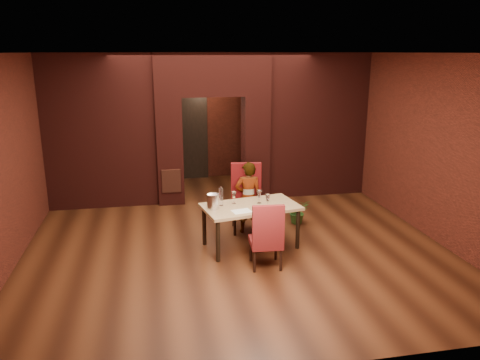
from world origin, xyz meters
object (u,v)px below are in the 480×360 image
Objects in this scene: chair_far at (247,199)px; wine_glass_a at (234,198)px; wine_glass_c at (268,201)px; wine_glass_b at (259,197)px; dining_table at (251,226)px; chair_near at (266,234)px; potted_plant at (298,211)px; person_seated at (248,198)px; wine_bucket at (213,201)px; water_bottle at (221,196)px.

wine_glass_a is at bearing -113.32° from chair_far.
wine_glass_a is (-0.35, -0.59, 0.22)m from chair_far.
wine_glass_c is (0.52, -0.27, 0.00)m from wine_glass_a.
wine_glass_b reaches higher than wine_glass_c.
dining_table is 1.49× the size of chair_near.
chair_near is at bearing -95.42° from dining_table.
dining_table is 1.47m from potted_plant.
chair_near is at bearing -106.09° from wine_glass_c.
wine_glass_c is at bearing -101.89° from chair_near.
chair_near is 1.44m from person_seated.
person_seated is 2.82× the size of potted_plant.
chair_far reaches higher than wine_glass_c.
dining_table is at bearing -31.26° from wine_glass_a.
wine_bucket is at bearing -151.09° from potted_plant.
wine_glass_b is 1.06× the size of wine_glass_c.
wine_glass_c is at bearing -27.78° from wine_glass_a.
wine_glass_a reaches higher than potted_plant.
person_seated is at bearing -86.88° from chair_near.
water_bottle is (-0.75, 0.22, 0.05)m from wine_glass_c.
chair_near is 2.24× the size of potted_plant.
chair_near reaches higher than potted_plant.
wine_glass_a is 0.92× the size of wine_glass_b.
wine_glass_a is 0.65× the size of water_bottle.
wine_glass_a is at bearing 28.02° from wine_bucket.
wine_bucket reaches higher than wine_glass_b.
person_seated is 0.81m from wine_glass_c.
wine_bucket is 2.12m from potted_plant.
person_seated reaches higher than dining_table.
wine_glass_b is at bearing -76.24° from chair_far.
chair_near reaches higher than wine_glass_b.
wine_bucket reaches higher than potted_plant.
wine_bucket is 0.53× the size of potted_plant.
chair_near reaches higher than dining_table.
potted_plant is (1.39, 0.77, -0.61)m from wine_glass_a.
wine_glass_a is 1.70m from potted_plant.
wine_glass_b is 0.71× the size of water_bottle.
person_seated is at bearing 43.74° from wine_bucket.
wine_glass_b is (0.16, 0.09, 0.48)m from dining_table.
potted_plant is (1.62, 0.82, -0.66)m from water_bottle.
wine_glass_a is 0.98× the size of wine_glass_c.
wine_glass_b is at bearing -138.89° from potted_plant.
dining_table is 4.96× the size of water_bottle.
wine_glass_b is at bearing -92.05° from chair_near.
person_seated is 6.25× the size of wine_glass_c.
dining_table is at bearing 4.11° from wine_bucket.
chair_near is at bearing -83.42° from chair_far.
wine_bucket is at bearing 48.87° from person_seated.
wine_glass_b is (0.09, 0.87, 0.32)m from chair_near.
potted_plant is at bearing 41.11° from wine_glass_b.
wine_glass_b is 0.65m from water_bottle.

